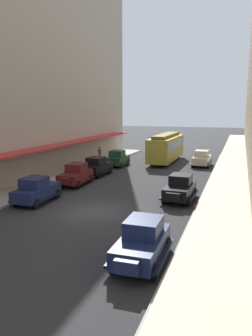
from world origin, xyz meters
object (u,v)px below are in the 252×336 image
(parked_car_3, at_px, (36,189))
(pedestrian_1, at_px, (100,154))
(parked_car_6, at_px, (118,158))
(streetcar, at_px, (166,147))
(parked_car_0, at_px, (142,241))
(parked_car_1, at_px, (180,187))
(parked_car_2, at_px, (202,158))
(fire_hydrant, at_px, (197,211))
(parked_car_4, at_px, (97,166))
(parked_car_5, at_px, (76,174))

(parked_car_3, height_order, pedestrian_1, parked_car_3)
(parked_car_6, bearing_deg, streetcar, 46.06)
(parked_car_0, height_order, parked_car_1, same)
(parked_car_2, relative_size, fire_hydrant, 5.23)
(parked_car_1, relative_size, fire_hydrant, 5.24)
(parked_car_4, bearing_deg, parked_car_3, -90.45)
(parked_car_0, height_order, fire_hydrant, parked_car_0)
(pedestrian_1, bearing_deg, fire_hydrant, -51.69)
(parked_car_5, relative_size, pedestrian_1, 2.59)
(parked_car_4, height_order, parked_car_6, same)
(parked_car_2, bearing_deg, parked_car_3, -116.15)
(parked_car_1, distance_m, parked_car_6, 14.86)
(parked_car_1, distance_m, parked_car_3, 10.15)
(parked_car_6, xyz_separation_m, streetcar, (4.56, 4.74, 0.96))
(streetcar, bearing_deg, parked_car_1, -74.24)
(parked_car_5, xyz_separation_m, pedestrian_1, (-3.06, 11.98, 0.07))
(parked_car_2, height_order, streetcar, streetcar)
(streetcar, xyz_separation_m, fire_hydrant, (6.34, -20.46, -1.34))
(pedestrian_1, bearing_deg, parked_car_5, -75.66)
(parked_car_5, xyz_separation_m, fire_hydrant, (11.05, -5.88, -0.38))
(parked_car_4, height_order, parked_car_5, same)
(parked_car_2, xyz_separation_m, fire_hydrant, (1.85, -18.87, -0.38))
(parked_car_5, bearing_deg, fire_hydrant, -28.03)
(parked_car_5, relative_size, fire_hydrant, 5.27)
(parked_car_6, xyz_separation_m, pedestrian_1, (-3.21, 2.13, 0.07))
(pedestrian_1, bearing_deg, parked_car_1, -48.06)
(parked_car_0, bearing_deg, parked_car_2, 90.71)
(streetcar, bearing_deg, parked_car_4, -114.24)
(streetcar, bearing_deg, parked_car_2, -19.47)
(parked_car_0, distance_m, parked_car_2, 24.89)
(streetcar, relative_size, fire_hydrant, 11.75)
(parked_car_4, bearing_deg, parked_car_1, -33.31)
(parked_car_1, bearing_deg, parked_car_3, -157.15)
(parked_car_1, relative_size, parked_car_5, 1.00)
(parked_car_4, distance_m, parked_car_6, 5.58)
(parked_car_1, xyz_separation_m, streetcar, (-4.63, 16.40, 0.96))
(parked_car_2, bearing_deg, parked_car_5, -125.30)
(parked_car_3, relative_size, fire_hydrant, 5.25)
(parked_car_4, distance_m, streetcar, 11.35)
(parked_car_3, distance_m, pedestrian_1, 18.00)
(parked_car_0, distance_m, pedestrian_1, 26.98)
(parked_car_2, relative_size, parked_car_6, 1.00)
(parked_car_1, xyz_separation_m, pedestrian_1, (-12.40, 13.80, 0.07))
(parked_car_4, bearing_deg, parked_car_0, -59.72)
(parked_car_2, distance_m, parked_car_5, 15.92)
(parked_car_2, relative_size, parked_car_3, 1.00)
(parked_car_0, height_order, parked_car_3, same)
(pedestrian_1, bearing_deg, streetcar, 18.53)
(parked_car_1, xyz_separation_m, parked_car_2, (-0.14, 14.82, 0.00))
(parked_car_5, height_order, fire_hydrant, parked_car_5)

